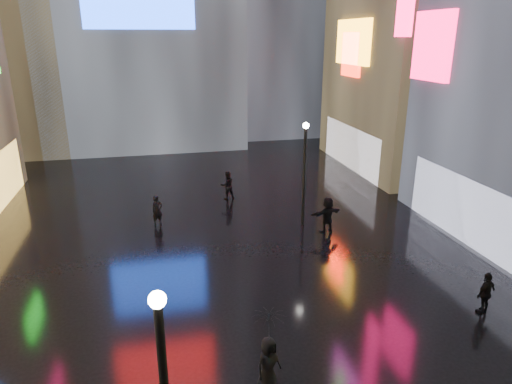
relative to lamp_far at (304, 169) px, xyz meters
name	(u,v)px	position (x,y,z in m)	size (l,w,h in m)	color
ground	(218,238)	(-4.41, -0.73, -2.94)	(140.00, 140.00, 0.00)	black
lamp_far	(304,169)	(0.00, 0.00, 0.00)	(0.30, 0.30, 5.20)	black
pedestrian_3	(486,293)	(3.60, -8.80, -2.18)	(0.90, 0.37, 1.53)	black
pedestrian_4	(268,363)	(-4.49, -10.56, -2.17)	(0.76, 0.49, 1.55)	black
pedestrian_5	(327,215)	(0.85, -1.14, -2.06)	(1.65, 0.53, 1.78)	black
pedestrian_6	(157,211)	(-7.13, 1.54, -2.17)	(0.57, 0.37, 1.56)	black
pedestrian_7	(227,185)	(-3.07, 4.66, -2.12)	(0.80, 0.63, 1.65)	black
umbrella_2	(269,325)	(-4.49, -10.56, -0.98)	(0.90, 0.92, 0.83)	black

